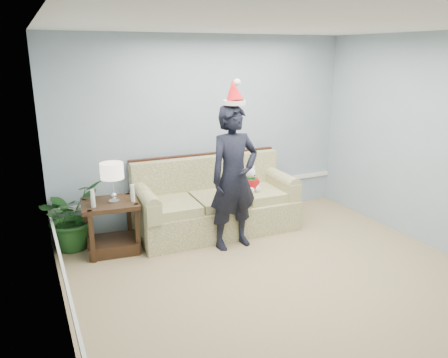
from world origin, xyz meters
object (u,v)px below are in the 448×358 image
Objects in this scene: side_table at (112,232)px; houseplant at (70,216)px; table_lamp at (112,172)px; man at (234,178)px; sofa at (215,205)px; teddy_bear at (250,182)px.

houseplant reaches higher than side_table.
table_lamp is (0.05, -0.04, 0.79)m from side_table.
man is (1.47, -0.51, 0.67)m from side_table.
side_table is 1.69m from man.
man is (1.92, -0.83, 0.49)m from houseplant.
sofa is 1.21× the size of man.
teddy_bear is (1.92, 0.01, -0.37)m from table_lamp.
houseplant is (-1.92, 0.22, 0.07)m from sofa.
man is at bearing -88.73° from sofa.
teddy_bear is at bearing 38.30° from man.
side_table is at bearing 136.30° from table_lamp.
houseplant is at bearing 151.39° from man.
side_table is 2.01m from teddy_bear.
man is at bearing -23.48° from houseplant.
man is (-0.00, -0.61, 0.56)m from sofa.
man reaches higher than sofa.
man is at bearing -147.61° from teddy_bear.
table_lamp is at bearing -36.78° from houseplant.
houseplant is at bearing 143.22° from table_lamp.
sofa is at bearing 5.89° from table_lamp.
teddy_bear is at bearing -8.62° from houseplant.
table_lamp reaches higher than houseplant.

